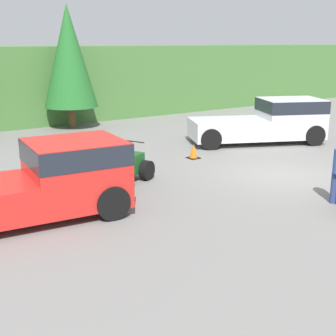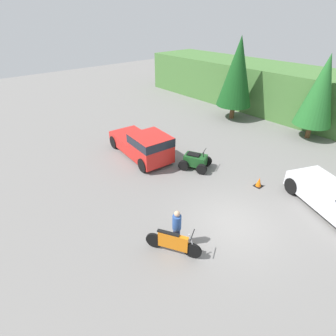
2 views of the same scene
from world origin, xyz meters
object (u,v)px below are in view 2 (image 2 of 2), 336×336
object	(u,v)px
traffic_cone	(259,182)
quad_atv	(195,161)
dirt_bike	(173,243)
pickup_truck_red	(144,144)
rider_person	(177,227)

from	to	relation	value
traffic_cone	quad_atv	bearing A→B (deg)	-161.87
quad_atv	dirt_bike	bearing A→B (deg)	-79.01
pickup_truck_red	rider_person	size ratio (longest dim) A/B	3.02
pickup_truck_red	quad_atv	size ratio (longest dim) A/B	2.44
pickup_truck_red	rider_person	bearing A→B (deg)	-21.29
pickup_truck_red	rider_person	distance (m)	7.66
pickup_truck_red	traffic_cone	bearing A→B (deg)	27.91
rider_person	pickup_truck_red	bearing A→B (deg)	139.33
pickup_truck_red	rider_person	xyz separation A→B (m)	(6.84, -3.43, -0.04)
quad_atv	traffic_cone	size ratio (longest dim) A/B	3.91
pickup_truck_red	rider_person	world-z (taller)	pickup_truck_red
pickup_truck_red	quad_atv	world-z (taller)	pickup_truck_red
dirt_bike	quad_atv	bearing A→B (deg)	96.61
pickup_truck_red	traffic_cone	world-z (taller)	pickup_truck_red
dirt_bike	traffic_cone	xyz separation A→B (m)	(-0.33, 6.62, -0.25)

